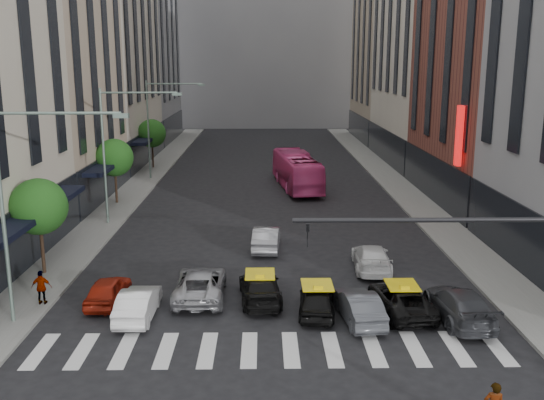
{
  "coord_description": "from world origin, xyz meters",
  "views": [
    {
      "loc": [
        -0.44,
        -19.91,
        10.82
      ],
      "look_at": [
        0.0,
        9.84,
        4.0
      ],
      "focal_mm": 40.0,
      "sensor_mm": 36.0,
      "label": 1
    }
  ],
  "objects_px": {
    "streetlamp_far": "(158,116)",
    "taxi_center": "(317,300)",
    "streetlamp_near": "(24,187)",
    "car_red": "(108,290)",
    "bus": "(297,171)",
    "pedestrian_far": "(42,287)",
    "streetlamp_mid": "(117,138)",
    "car_white_front": "(138,303)",
    "taxi_left": "(260,288)"
  },
  "relations": [
    {
      "from": "taxi_left",
      "to": "streetlamp_far",
      "type": "bearing_deg",
      "value": -76.95
    },
    {
      "from": "car_red",
      "to": "bus",
      "type": "xyz_separation_m",
      "value": [
        10.03,
        25.66,
        0.91
      ]
    },
    {
      "from": "car_white_front",
      "to": "bus",
      "type": "distance_m",
      "value": 28.54
    },
    {
      "from": "streetlamp_near",
      "to": "pedestrian_far",
      "type": "xyz_separation_m",
      "value": [
        -0.36,
        1.81,
        -4.97
      ]
    },
    {
      "from": "taxi_center",
      "to": "bus",
      "type": "height_order",
      "value": "bus"
    },
    {
      "from": "bus",
      "to": "taxi_center",
      "type": "bearing_deg",
      "value": 81.2
    },
    {
      "from": "bus",
      "to": "pedestrian_far",
      "type": "relative_size",
      "value": 7.04
    },
    {
      "from": "car_white_front",
      "to": "taxi_left",
      "type": "relative_size",
      "value": 0.9
    },
    {
      "from": "car_red",
      "to": "taxi_center",
      "type": "height_order",
      "value": "taxi_center"
    },
    {
      "from": "taxi_left",
      "to": "bus",
      "type": "xyz_separation_m",
      "value": [
        3.09,
        25.5,
        0.89
      ]
    },
    {
      "from": "taxi_center",
      "to": "bus",
      "type": "xyz_separation_m",
      "value": [
        0.59,
        26.98,
        0.89
      ]
    },
    {
      "from": "streetlamp_far",
      "to": "taxi_center",
      "type": "bearing_deg",
      "value": -69.0
    },
    {
      "from": "streetlamp_mid",
      "to": "car_red",
      "type": "distance_m",
      "value": 14.98
    },
    {
      "from": "streetlamp_near",
      "to": "bus",
      "type": "xyz_separation_m",
      "value": [
        12.53,
        27.87,
        -4.36
      ]
    },
    {
      "from": "car_red",
      "to": "car_white_front",
      "type": "height_order",
      "value": "car_white_front"
    },
    {
      "from": "taxi_center",
      "to": "streetlamp_far",
      "type": "bearing_deg",
      "value": -63.6
    },
    {
      "from": "taxi_center",
      "to": "bus",
      "type": "distance_m",
      "value": 27.0
    },
    {
      "from": "streetlamp_mid",
      "to": "taxi_left",
      "type": "distance_m",
      "value": 17.4
    },
    {
      "from": "pedestrian_far",
      "to": "streetlamp_mid",
      "type": "bearing_deg",
      "value": -90.9
    },
    {
      "from": "car_red",
      "to": "taxi_left",
      "type": "xyz_separation_m",
      "value": [
        6.94,
        0.15,
        0.02
      ]
    },
    {
      "from": "car_red",
      "to": "taxi_center",
      "type": "relative_size",
      "value": 0.96
    },
    {
      "from": "streetlamp_mid",
      "to": "car_white_front",
      "type": "distance_m",
      "value": 16.82
    },
    {
      "from": "streetlamp_near",
      "to": "streetlamp_far",
      "type": "distance_m",
      "value": 32.0
    },
    {
      "from": "car_red",
      "to": "taxi_left",
      "type": "relative_size",
      "value": 0.83
    },
    {
      "from": "bus",
      "to": "pedestrian_far",
      "type": "height_order",
      "value": "bus"
    },
    {
      "from": "streetlamp_mid",
      "to": "taxi_center",
      "type": "distance_m",
      "value": 19.97
    },
    {
      "from": "streetlamp_far",
      "to": "car_white_front",
      "type": "bearing_deg",
      "value": -82.4
    },
    {
      "from": "streetlamp_near",
      "to": "car_red",
      "type": "distance_m",
      "value": 6.24
    },
    {
      "from": "streetlamp_near",
      "to": "bus",
      "type": "distance_m",
      "value": 30.87
    },
    {
      "from": "bus",
      "to": "streetlamp_far",
      "type": "bearing_deg",
      "value": -25.8
    },
    {
      "from": "car_red",
      "to": "pedestrian_far",
      "type": "height_order",
      "value": "pedestrian_far"
    },
    {
      "from": "car_white_front",
      "to": "bus",
      "type": "relative_size",
      "value": 0.36
    },
    {
      "from": "streetlamp_mid",
      "to": "bus",
      "type": "xyz_separation_m",
      "value": [
        12.53,
        11.87,
        -4.36
      ]
    },
    {
      "from": "streetlamp_near",
      "to": "streetlamp_mid",
      "type": "relative_size",
      "value": 1.0
    },
    {
      "from": "streetlamp_near",
      "to": "streetlamp_far",
      "type": "bearing_deg",
      "value": 90.0
    },
    {
      "from": "taxi_left",
      "to": "bus",
      "type": "relative_size",
      "value": 0.4
    },
    {
      "from": "streetlamp_mid",
      "to": "car_red",
      "type": "xyz_separation_m",
      "value": [
        2.5,
        -13.79,
        -5.28
      ]
    },
    {
      "from": "car_white_front",
      "to": "taxi_center",
      "type": "height_order",
      "value": "car_white_front"
    },
    {
      "from": "car_red",
      "to": "bus",
      "type": "height_order",
      "value": "bus"
    },
    {
      "from": "streetlamp_near",
      "to": "streetlamp_mid",
      "type": "height_order",
      "value": "same"
    },
    {
      "from": "streetlamp_near",
      "to": "car_red",
      "type": "height_order",
      "value": "streetlamp_near"
    },
    {
      "from": "bus",
      "to": "streetlamp_near",
      "type": "bearing_deg",
      "value": 58.24
    },
    {
      "from": "car_red",
      "to": "bus",
      "type": "bearing_deg",
      "value": -109.21
    },
    {
      "from": "streetlamp_near",
      "to": "car_red",
      "type": "bearing_deg",
      "value": 41.41
    },
    {
      "from": "streetlamp_mid",
      "to": "streetlamp_far",
      "type": "xyz_separation_m",
      "value": [
        0.0,
        16.0,
        0.0
      ]
    },
    {
      "from": "streetlamp_mid",
      "to": "taxi_left",
      "type": "bearing_deg",
      "value": -55.3
    },
    {
      "from": "pedestrian_far",
      "to": "bus",
      "type": "bearing_deg",
      "value": -115.78
    },
    {
      "from": "streetlamp_near",
      "to": "streetlamp_far",
      "type": "height_order",
      "value": "same"
    },
    {
      "from": "streetlamp_near",
      "to": "streetlamp_far",
      "type": "xyz_separation_m",
      "value": [
        0.0,
        32.0,
        0.0
      ]
    },
    {
      "from": "streetlamp_far",
      "to": "taxi_left",
      "type": "xyz_separation_m",
      "value": [
        9.44,
        -29.64,
        -5.26
      ]
    }
  ]
}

